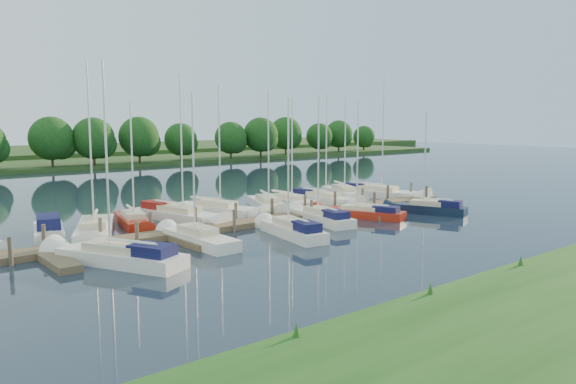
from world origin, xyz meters
TOP-DOWN VIEW (x-y plane):
  - ground at (0.00, 0.00)m, footprint 260.00×260.00m
  - dock at (0.00, 7.31)m, footprint 40.00×6.00m
  - mooring_pilings at (0.00, 8.43)m, footprint 38.24×2.84m
  - far_shore at (0.00, 75.00)m, footprint 180.00×30.00m
  - treeline at (0.26, 62.67)m, footprint 148.35×8.96m
  - motorboat at (-14.18, 13.07)m, footprint 3.16×6.49m
  - sailboat_n_2 at (-11.66, 11.56)m, footprint 5.34×9.26m
  - sailboat_n_3 at (-8.24, 13.01)m, footprint 3.04×7.44m
  - sailboat_n_4 at (-4.46, 13.12)m, footprint 4.05×9.14m
  - sailboat_n_5 at (-0.57, 13.66)m, footprint 4.67×8.52m
  - sailboat_n_6 at (4.15, 13.05)m, footprint 4.56×8.18m
  - sailboat_n_7 at (6.93, 13.36)m, footprint 2.24×7.83m
  - sailboat_n_8 at (10.64, 13.05)m, footprint 2.83×8.30m
  - sailboat_n_9 at (14.60, 14.27)m, footprint 4.45×7.96m
  - sailboat_n_10 at (17.39, 12.21)m, footprint 4.92×10.02m
  - sailboat_s_0 at (-13.40, 3.49)m, footprint 5.28×8.68m
  - sailboat_s_1 at (-7.55, 4.98)m, footprint 1.94×7.63m
  - sailboat_s_2 at (-1.47, 3.00)m, footprint 2.83×7.52m
  - sailboat_s_3 at (3.60, 5.62)m, footprint 3.02×7.78m
  - sailboat_s_4 at (7.53, 5.15)m, footprint 4.21×7.48m
  - sailboat_s_5 at (13.27, 2.91)m, footprint 3.59×6.80m

SIDE VIEW (x-z plane):
  - ground at x=0.00m, z-range 0.00..0.00m
  - dock at x=0.00m, z-range 0.00..0.40m
  - sailboat_n_7 at x=6.93m, z-range -4.71..5.25m
  - sailboat_n_5 at x=-0.57m, z-range -5.21..5.76m
  - sailboat_n_2 at x=-11.66m, z-range -5.70..6.25m
  - sailboat_n_3 at x=-8.24m, z-range -4.49..5.05m
  - sailboat_n_6 at x=4.15m, z-range -5.05..5.62m
  - sailboat_s_1 at x=-7.55m, z-range -4.67..5.23m
  - sailboat_n_9 at x=14.60m, z-range -4.94..5.50m
  - far_shore at x=0.00m, z-range 0.00..0.60m
  - sailboat_s_4 at x=7.53m, z-range -4.50..5.12m
  - sailboat_n_8 at x=10.64m, z-range -4.88..5.51m
  - sailboat_s_3 at x=3.60m, z-range -4.62..5.26m
  - sailboat_n_10 at x=17.39m, z-range -5.99..6.64m
  - sailboat_s_5 at x=13.27m, z-range -4.13..4.79m
  - sailboat_n_4 at x=-4.46m, z-range -5.45..6.11m
  - sailboat_s_0 at x=-13.40m, z-range -5.36..6.03m
  - sailboat_s_2 at x=-1.47m, z-range -4.51..5.19m
  - motorboat at x=-14.18m, z-range -0.53..1.25m
  - mooring_pilings at x=0.00m, z-range -0.40..1.60m
  - treeline at x=0.26m, z-range -0.04..8.11m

